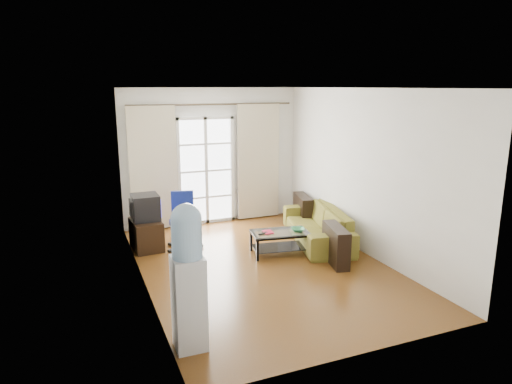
% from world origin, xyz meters
% --- Properties ---
extents(floor, '(5.20, 5.20, 0.00)m').
position_xyz_m(floor, '(0.00, 0.00, 0.00)').
color(floor, brown).
rests_on(floor, ground).
extents(ceiling, '(5.20, 5.20, 0.00)m').
position_xyz_m(ceiling, '(0.00, 0.00, 2.70)').
color(ceiling, white).
rests_on(ceiling, wall_back).
extents(wall_back, '(3.60, 0.02, 2.70)m').
position_xyz_m(wall_back, '(0.00, 2.60, 1.35)').
color(wall_back, white).
rests_on(wall_back, floor).
extents(wall_front, '(3.60, 0.02, 2.70)m').
position_xyz_m(wall_front, '(0.00, -2.60, 1.35)').
color(wall_front, white).
rests_on(wall_front, floor).
extents(wall_left, '(0.02, 5.20, 2.70)m').
position_xyz_m(wall_left, '(-1.80, 0.00, 1.35)').
color(wall_left, white).
rests_on(wall_left, floor).
extents(wall_right, '(0.02, 5.20, 2.70)m').
position_xyz_m(wall_right, '(1.80, 0.00, 1.35)').
color(wall_right, white).
rests_on(wall_right, floor).
extents(french_door, '(1.16, 0.06, 2.15)m').
position_xyz_m(french_door, '(-0.15, 2.54, 1.07)').
color(french_door, white).
rests_on(french_door, wall_back).
extents(curtain_rod, '(3.30, 0.04, 0.04)m').
position_xyz_m(curtain_rod, '(0.00, 2.50, 2.38)').
color(curtain_rod, '#4C3F2D').
rests_on(curtain_rod, wall_back).
extents(curtain_left, '(0.90, 0.07, 2.35)m').
position_xyz_m(curtain_left, '(-1.20, 2.48, 1.20)').
color(curtain_left, beige).
rests_on(curtain_left, curtain_rod).
extents(curtain_right, '(0.90, 0.07, 2.35)m').
position_xyz_m(curtain_right, '(0.95, 2.48, 1.20)').
color(curtain_right, beige).
rests_on(curtain_right, curtain_rod).
extents(radiator, '(0.64, 0.12, 0.64)m').
position_xyz_m(radiator, '(0.80, 2.50, 0.33)').
color(radiator, '#959598').
rests_on(radiator, floor).
extents(sofa, '(2.43, 1.74, 0.60)m').
position_xyz_m(sofa, '(1.35, 0.69, 0.30)').
color(sofa, brown).
rests_on(sofa, floor).
extents(coffee_table, '(1.01, 0.68, 0.38)m').
position_xyz_m(coffee_table, '(0.47, 0.37, 0.24)').
color(coffee_table, silver).
rests_on(coffee_table, floor).
extents(bowl, '(0.38, 0.38, 0.06)m').
position_xyz_m(bowl, '(0.75, 0.28, 0.41)').
color(bowl, green).
rests_on(bowl, coffee_table).
extents(book, '(0.17, 0.22, 0.02)m').
position_xyz_m(book, '(0.19, 0.41, 0.39)').
color(book, '#B52F16').
rests_on(book, coffee_table).
extents(remote, '(0.18, 0.10, 0.02)m').
position_xyz_m(remote, '(0.16, 0.37, 0.39)').
color(remote, black).
rests_on(remote, coffee_table).
extents(tv_stand, '(0.51, 0.72, 0.50)m').
position_xyz_m(tv_stand, '(-1.54, 1.46, 0.25)').
color(tv_stand, black).
rests_on(tv_stand, floor).
extents(crt_tv, '(0.49, 0.48, 0.44)m').
position_xyz_m(crt_tv, '(-1.54, 1.51, 0.72)').
color(crt_tv, black).
rests_on(crt_tv, tv_stand).
extents(task_chair, '(0.78, 0.78, 0.97)m').
position_xyz_m(task_chair, '(-0.94, 1.26, 0.29)').
color(task_chair, black).
rests_on(task_chair, floor).
extents(water_cooler, '(0.35, 0.33, 1.59)m').
position_xyz_m(water_cooler, '(-1.60, -1.80, 0.83)').
color(water_cooler, silver).
rests_on(water_cooler, floor).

